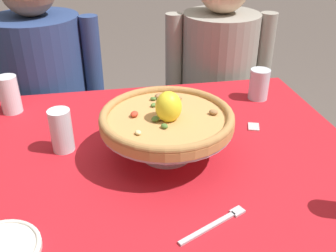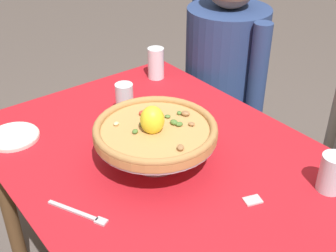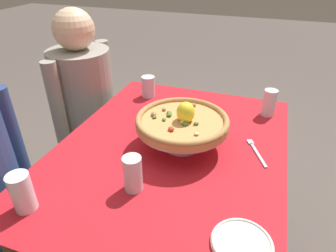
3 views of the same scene
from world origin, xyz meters
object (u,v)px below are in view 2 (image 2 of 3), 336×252
Objects in this scene: diner_left at (224,88)px; pizza at (155,129)px; pizza_stand at (156,142)px; dinner_fork at (80,213)px; water_glass_side_left at (125,103)px; sugar_packet at (253,200)px; side_plate at (13,136)px; water_glass_back_left at (156,65)px; water_glass_back_right at (332,175)px.

pizza is at bearing -59.19° from diner_left.
pizza_stand is 0.32m from dinner_fork.
water_glass_side_left is at bearing 164.74° from pizza_stand.
pizza is at bearing -160.91° from sugar_packet.
side_plate is at bearing -143.54° from pizza_stand.
water_glass_back_left reaches higher than pizza_stand.
water_glass_back_right is at bearing 38.07° from pizza.
water_glass_back_left is at bearing 97.34° from side_plate.
water_glass_back_left is 0.68m from side_plate.
pizza_stand reaches higher than dinner_fork.
diner_left is (-0.75, 0.63, -0.15)m from sugar_packet.
water_glass_back_left is at bearing -99.69° from diner_left.
dinner_fork is at bearing 0.29° from side_plate.
water_glass_back_right is 0.24m from sugar_packet.
diner_left is (-0.44, 0.74, -0.22)m from pizza_stand.
dinner_fork is at bearing -64.21° from diner_left.
water_glass_side_left is 0.11× the size of diner_left.
diner_left is (-0.14, 0.65, -0.20)m from water_glass_side_left.
pizza_stand is at bearing -141.98° from water_glass_back_right.
water_glass_back_left is (-0.91, 0.05, 0.01)m from water_glass_back_right.
pizza is 2.11× the size of dinner_fork.
water_glass_back_left reaches higher than water_glass_back_right.
water_glass_back_left reaches higher than sugar_packet.
water_glass_back_left is 0.77× the size of side_plate.
dinner_fork is at bearing -119.24° from water_glass_back_right.
water_glass_back_left is at bearing 129.88° from dinner_fork.
sugar_packet is (0.31, 0.11, -0.12)m from pizza.
water_glass_side_left is at bearing -177.61° from sugar_packet.
dinner_fork is (0.37, -0.39, -0.06)m from water_glass_side_left.
pizza is 3.25× the size of water_glass_back_right.
water_glass_back_left reaches higher than water_glass_side_left.
water_glass_back_right is 0.87× the size of water_glass_back_left.
dinner_fork is (0.06, -0.30, -0.07)m from pizza_stand.
pizza_stand is 0.53m from water_glass_back_right.
pizza_stand is 2.77× the size of water_glass_back_left.
water_glass_back_left is 0.11× the size of diner_left.
dinner_fork is 1.16m from diner_left.
pizza is 0.53m from water_glass_back_right.
water_glass_back_left is at bearing 162.09° from sugar_packet.
dinner_fork is at bearing -121.43° from sugar_packet.
pizza is 0.33m from dinner_fork.
water_glass_side_left is 1.13× the size of water_glass_back_right.
pizza_stand is at bearing -36.60° from water_glass_back_left.
water_glass_back_right is 2.34× the size of sugar_packet.
pizza_stand is 3.20× the size of water_glass_back_right.
water_glass_back_right is at bearing 65.24° from sugar_packet.
water_glass_side_left is 0.76m from water_glass_back_right.
pizza is 7.60× the size of sugar_packet.
pizza is 0.63m from water_glass_back_left.
diner_left is at bearing 140.23° from sugar_packet.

